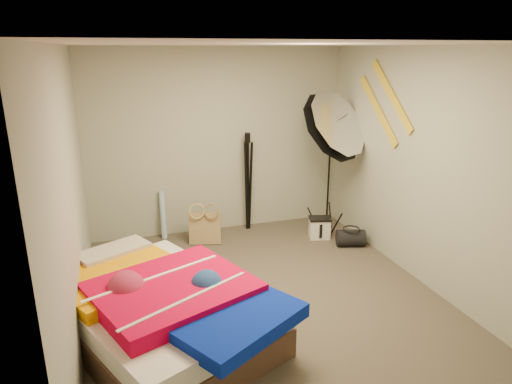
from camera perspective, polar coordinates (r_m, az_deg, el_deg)
name	(u,v)px	position (r m, az deg, el deg)	size (l,w,h in m)	color
floor	(264,296)	(4.87, 1.06, -12.90)	(4.00, 4.00, 0.00)	#534B40
ceiling	(266,44)	(4.20, 1.26, 18.01)	(4.00, 4.00, 0.00)	silver
wall_back	(218,142)	(6.24, -4.83, 6.22)	(3.50, 3.50, 0.00)	#9A9F8D
wall_front	(381,275)	(2.69, 15.33, -9.97)	(3.50, 3.50, 0.00)	#9A9F8D
wall_left	(70,198)	(4.17, -22.25, -0.75)	(4.00, 4.00, 0.00)	#9A9F8D
wall_right	(420,167)	(5.19, 19.78, 2.94)	(4.00, 4.00, 0.00)	#9A9F8D
tote_bag	(205,228)	(6.05, -6.38, -4.50)	(0.41, 0.12, 0.41)	tan
wrapping_roll	(163,215)	(6.27, -11.55, -2.84)	(0.07, 0.07, 0.64)	#5899C4
camera_case	(319,228)	(6.26, 7.94, -4.54)	(0.27, 0.19, 0.27)	silver
duffel_bag	(351,238)	(6.08, 11.75, -5.64)	(0.22, 0.22, 0.36)	black
wall_stripe_upper	(392,96)	(5.54, 16.60, 11.48)	(0.02, 1.10, 0.10)	gold
wall_stripe_lower	(378,111)	(5.77, 15.03, 9.81)	(0.02, 1.10, 0.10)	gold
bed	(161,308)	(4.20, -11.83, -14.04)	(2.16, 2.38, 0.58)	#4C3327
photo_umbrella	(331,128)	(5.96, 9.35, 7.90)	(1.03, 1.08, 2.08)	black
camera_tripod	(248,175)	(6.31, -1.04, 2.14)	(0.09, 0.09, 1.38)	black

